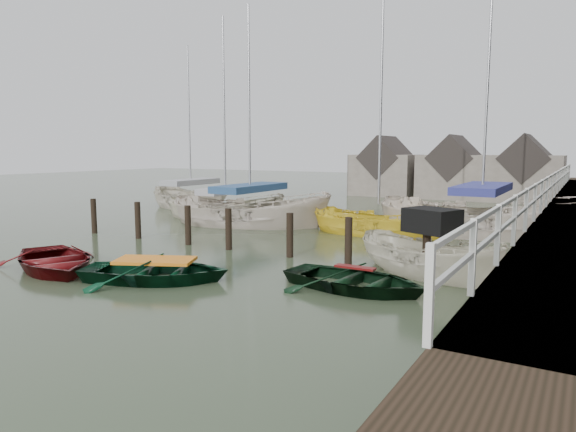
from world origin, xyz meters
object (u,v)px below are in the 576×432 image
Objects in this scene: sailboat_d at (480,234)px; sailboat_e at (191,208)px; sailboat_b at (250,224)px; rowboat_dkgreen at (355,289)px; motorboat at (428,272)px; rowboat_green at (156,281)px; rowboat_red at (54,270)px; sailboat_a at (226,217)px; sailboat_c at (378,234)px.

sailboat_d is 1.24× the size of sailboat_e.
sailboat_b is 1.05× the size of sailboat_e.
motorboat is at bearing -21.72° from rowboat_dkgreen.
sailboat_d is at bearing 22.34° from motorboat.
rowboat_green is 5.10m from rowboat_dkgreen.
rowboat_red is 1.10× the size of rowboat_dkgreen.
sailboat_a is 0.84× the size of sailboat_d.
sailboat_a is (-11.86, 6.60, -0.02)m from motorboat.
sailboat_a is 8.30m from sailboat_c.
sailboat_c is at bearing -38.11° from rowboat_green.
sailboat_a is 0.99× the size of sailboat_b.
sailboat_c is (-3.60, 5.76, -0.07)m from motorboat.
rowboat_dkgreen is 2.55m from motorboat.
rowboat_green is 12.26m from sailboat_a.
sailboat_d is at bearing -11.49° from rowboat_red.
sailboat_e is (-10.15, 12.94, 0.06)m from rowboat_green.
rowboat_green is at bearing 150.82° from sailboat_d.
sailboat_e is (-16.01, 1.17, 0.00)m from sailboat_d.
sailboat_b is (-0.18, 9.90, 0.06)m from rowboat_red.
rowboat_red is at bearing -135.46° from sailboat_e.
motorboat is 0.44× the size of sailboat_a.
rowboat_red is 15.14m from sailboat_e.
sailboat_e is at bearing 83.25° from motorboat.
motorboat is (5.90, 4.12, 0.09)m from rowboat_green.
sailboat_b reaches higher than sailboat_e.
sailboat_e is (-12.45, 3.07, 0.04)m from sailboat_c.
sailboat_a is 11.87m from sailboat_d.
sailboat_b is at bearing 96.54° from sailboat_c.
sailboat_b is at bearing 52.99° from rowboat_dkgreen.
sailboat_b is 0.98× the size of sailboat_c.
rowboat_green is 9.96m from sailboat_b.
motorboat reaches higher than rowboat_dkgreen.
motorboat is at bearing -37.86° from rowboat_red.
sailboat_e reaches higher than rowboat_red.
sailboat_c is at bearing 22.08° from rowboat_dkgreen.
sailboat_b reaches higher than rowboat_red.
sailboat_a is (-10.71, 8.87, 0.07)m from rowboat_dkgreen.
sailboat_c reaches higher than rowboat_green.
rowboat_green is at bearing -173.01° from sailboat_a.
sailboat_c is 4.03m from sailboat_d.
sailboat_e is at bearing 13.11° from rowboat_green.
sailboat_a reaches higher than sailboat_b.
sailboat_d is (9.38, 2.45, 0.00)m from sailboat_b.
sailboat_b is 7.56m from sailboat_e.
sailboat_c reaches higher than rowboat_red.
motorboat is at bearing -146.88° from sailboat_c.
rowboat_red reaches higher than rowboat_green.
sailboat_a is at bearing 4.09° from rowboat_green.
motorboat is 7.65m from sailboat_d.
rowboat_dkgreen is at bearing 175.23° from motorboat.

